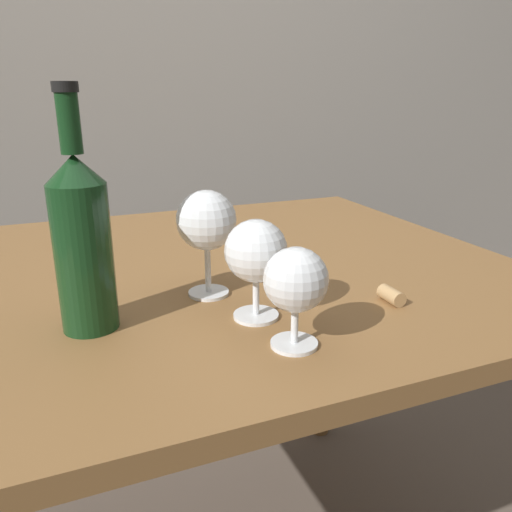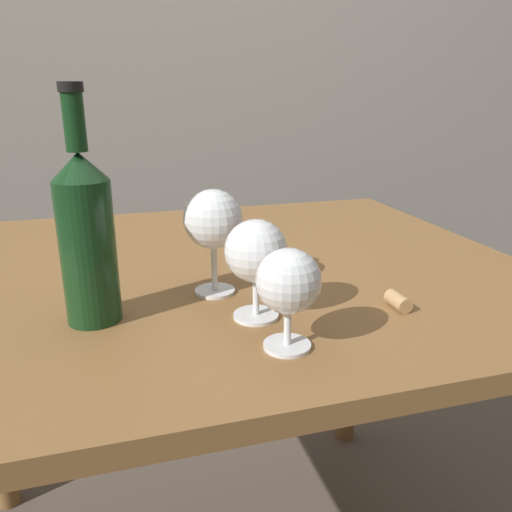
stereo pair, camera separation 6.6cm
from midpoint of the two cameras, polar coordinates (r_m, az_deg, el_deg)
back_wall at (r=1.88m, az=-11.39°, el=25.44°), size 5.00×0.08×2.60m
dining_table at (r=0.93m, az=-3.03°, el=-7.12°), size 1.11×0.89×0.76m
wine_glass_chardonnay at (r=0.59m, az=6.94°, el=-3.08°), size 0.08×0.08×0.12m
wine_glass_white at (r=0.66m, az=2.87°, el=0.38°), size 0.08×0.08×0.14m
wine_glass_port at (r=0.74m, az=-2.35°, el=3.93°), size 0.09×0.09×0.16m
wine_bottle at (r=0.67m, az=-16.03°, el=2.31°), size 0.07×0.07×0.31m
cork at (r=0.75m, az=18.27°, el=-4.93°), size 0.02×0.04×0.02m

